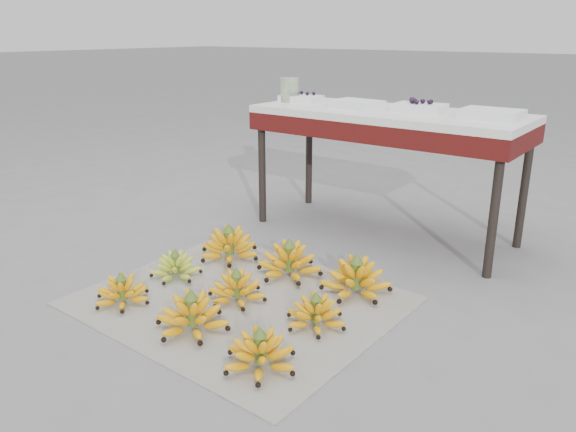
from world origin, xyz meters
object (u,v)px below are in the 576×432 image
Objects in this scene: bunch_mid_left at (176,267)px; bunch_back_right at (356,279)px; tray_right at (419,107)px; bunch_front_center at (192,316)px; bunch_front_left at (122,292)px; bunch_mid_center at (237,289)px; newspaper_mat at (240,301)px; tray_left at (356,104)px; tray_far_right at (492,114)px; bunch_mid_right at (316,314)px; bunch_back_center at (289,262)px; vendor_table at (388,125)px; tray_far_left at (301,98)px; glass_jar at (289,90)px; bunch_front_right at (260,353)px; bunch_back_left at (229,246)px.

bunch_mid_left is 0.73× the size of bunch_back_right.
bunch_front_center is at bearing -98.49° from tray_right.
tray_right is at bearing 75.21° from bunch_front_left.
bunch_mid_center reaches higher than bunch_front_left.
tray_left is at bearing 95.14° from newspaper_mat.
newspaper_mat is at bearing -118.32° from tray_far_right.
bunch_mid_right is at bearing -107.39° from bunch_back_right.
bunch_back_center is 0.23× the size of vendor_table.
tray_left is (-0.48, 1.08, 0.66)m from bunch_mid_right.
bunch_back_center is (-0.01, 0.64, 0.00)m from bunch_front_center.
bunch_back_center is at bearing -57.30° from tray_far_left.
bunch_front_center reaches higher than bunch_mid_right.
bunch_front_left is 0.48m from bunch_mid_center.
bunch_back_right is at bearing -81.61° from tray_right.
bunch_mid_left is 1.03× the size of tray_left.
bunch_front_center reaches higher than bunch_mid_center.
vendor_table is 0.66m from glass_jar.
tray_far_right reaches higher than bunch_front_right.
bunch_front_right is 1.87m from glass_jar.
bunch_back_right is at bearing -2.50° from bunch_back_center.
vendor_table is 0.55m from tray_far_right.
bunch_front_left is 0.94× the size of tray_left.
glass_jar is (-0.46, 0.01, 0.05)m from tray_left.
bunch_mid_right is at bearing -74.90° from vendor_table.
bunch_mid_center is 0.35m from bunch_back_center.
bunch_back_center is 1.16m from tray_far_left.
tray_far_right reaches higher than tray_left.
newspaper_mat is at bearing 28.69° from bunch_mid_center.
vendor_table is 5.95× the size of tray_far_left.
tray_right is (0.75, 0.02, 0.00)m from tray_far_left.
tray_left is at bearing 108.64° from bunch_front_right.
bunch_back_center is at bearing 162.22° from bunch_back_right.
bunch_mid_center is at bearing -175.87° from bunch_mid_right.
bunch_front_left is 0.75× the size of bunch_front_center.
bunch_back_left is (0.04, 0.32, 0.02)m from bunch_mid_left.
bunch_mid_left is 1.35m from vendor_table.
bunch_back_right is at bearing -1.46° from bunch_back_left.
tray_right is 0.81m from glass_jar.
glass_jar is at bearing 179.17° from tray_left.
bunch_front_center is at bearing -94.94° from bunch_back_center.
vendor_table is 0.19m from tray_right.
vendor_table is (0.44, 0.80, 0.55)m from bunch_back_left.
bunch_front_right is 0.35m from bunch_mid_right.
tray_far_left is at bearing 116.51° from bunch_back_right.
newspaper_mat is at bearing -156.10° from bunch_back_right.
tray_right is (0.23, 0.82, 0.65)m from bunch_back_center.
bunch_back_right is at bearing -38.98° from glass_jar.
newspaper_mat is at bearing 47.66° from bunch_front_left.
vendor_table is at bearing 85.91° from newspaper_mat.
bunch_front_right reaches higher than bunch_mid_right.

